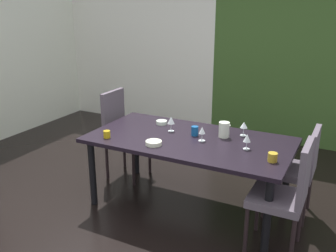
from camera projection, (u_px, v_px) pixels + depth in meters
The scene contains 17 objects.
ground_plane at pixel (131, 218), 3.78m from camera, with size 6.25×5.92×0.02m, color black.
back_panel_interior at pixel (137, 50), 6.56m from camera, with size 2.89×0.10×2.53m, color white.
garden_window_panel at pixel (329, 62), 5.20m from camera, with size 3.36×0.10×2.53m, color #375625.
dining_table at pixel (189, 145), 3.79m from camera, with size 2.03×1.07×0.76m.
chair_right_near at pixel (287, 191), 3.11m from camera, with size 0.44×0.44×1.01m.
chair_left_far at pixel (122, 130), 4.54m from camera, with size 0.45×0.44×1.06m.
chair_right_far at pixel (298, 166), 3.66m from camera, with size 0.44×0.44×0.93m.
wine_glass_right at pixel (247, 138), 3.46m from camera, with size 0.07×0.07×0.15m.
wine_glass_rear at pixel (202, 131), 3.66m from camera, with size 0.07×0.07×0.15m.
wine_glass_center at pixel (244, 125), 3.81m from camera, with size 0.07×0.07×0.15m.
wine_glass_corner at pixel (171, 121), 3.94m from camera, with size 0.07×0.07×0.16m.
serving_bowl_north at pixel (154, 143), 3.59m from camera, with size 0.16×0.16×0.04m, color silver.
serving_bowl_near_window at pixel (162, 122), 4.20m from camera, with size 0.12×0.12×0.04m, color silver.
cup_near_shelf at pixel (273, 157), 3.20m from camera, with size 0.08×0.08×0.08m, color #B18E26.
cup_east at pixel (107, 134), 3.77m from camera, with size 0.07×0.07×0.07m, color #B38F13.
cup_west at pixel (195, 131), 3.83m from camera, with size 0.07×0.07×0.10m, color #124B88.
pitcher_left at pixel (224, 130), 3.78m from camera, with size 0.12×0.11×0.16m.
Camera 1 is at (1.83, -2.76, 2.06)m, focal length 40.00 mm.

